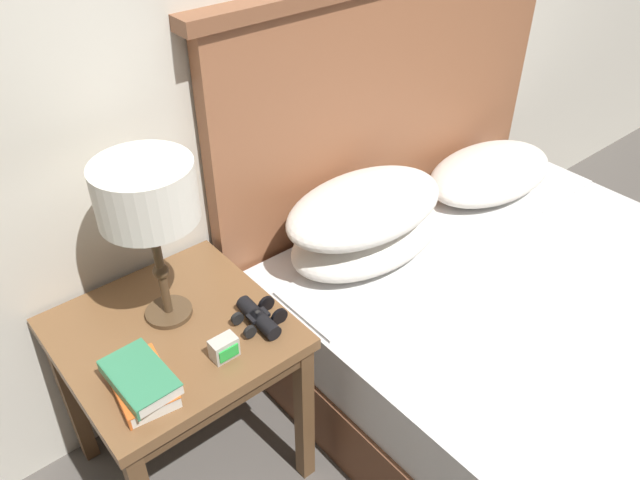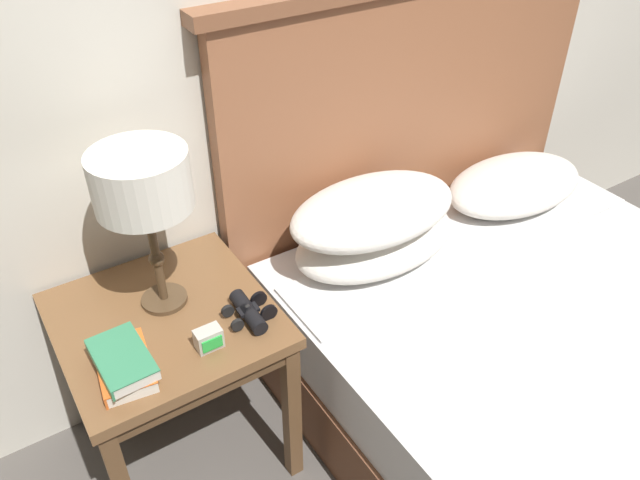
% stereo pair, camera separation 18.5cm
% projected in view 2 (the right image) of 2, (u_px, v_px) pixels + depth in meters
% --- Properties ---
extents(wall_back, '(8.00, 0.06, 2.60)m').
position_uv_depth(wall_back, '(249.00, 5.00, 1.77)').
color(wall_back, beige).
rests_on(wall_back, ground_plane).
extents(nightstand, '(0.58, 0.58, 0.61)m').
position_uv_depth(nightstand, '(168.00, 336.00, 1.79)').
color(nightstand, brown).
rests_on(nightstand, ground_plane).
extents(bed, '(1.62, 1.90, 1.33)m').
position_uv_depth(bed, '(556.00, 361.00, 2.02)').
color(bed, brown).
rests_on(bed, ground_plane).
extents(table_lamp, '(0.25, 0.25, 0.48)m').
position_uv_depth(table_lamp, '(142.00, 186.00, 1.56)').
color(table_lamp, '#4C3823').
rests_on(table_lamp, nightstand).
extents(book_on_nightstand, '(0.16, 0.22, 0.04)m').
position_uv_depth(book_on_nightstand, '(124.00, 367.00, 1.56)').
color(book_on_nightstand, silver).
rests_on(book_on_nightstand, nightstand).
extents(book_stacked_on_top, '(0.13, 0.21, 0.03)m').
position_uv_depth(book_stacked_on_top, '(121.00, 360.00, 1.54)').
color(book_stacked_on_top, silver).
rests_on(book_stacked_on_top, book_on_nightstand).
extents(binoculars_pair, '(0.14, 0.16, 0.05)m').
position_uv_depth(binoculars_pair, '(249.00, 311.00, 1.72)').
color(binoculars_pair, black).
rests_on(binoculars_pair, nightstand).
extents(alarm_clock, '(0.07, 0.05, 0.06)m').
position_uv_depth(alarm_clock, '(209.00, 339.00, 1.63)').
color(alarm_clock, '#B7B2A8').
rests_on(alarm_clock, nightstand).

